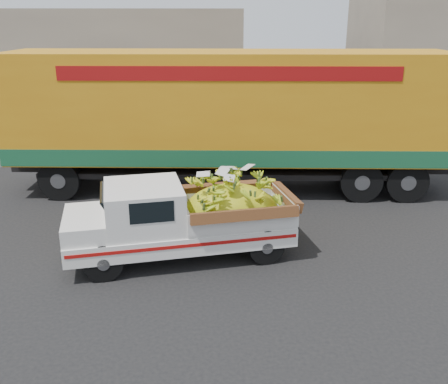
{
  "coord_description": "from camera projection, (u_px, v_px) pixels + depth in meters",
  "views": [
    {
      "loc": [
        -0.3,
        -9.57,
        4.59
      ],
      "look_at": [
        -0.05,
        0.52,
        1.09
      ],
      "focal_mm": 40.0,
      "sensor_mm": 36.0,
      "label": 1
    }
  ],
  "objects": [
    {
      "name": "semi_trailer",
      "position": [
        230.0,
        115.0,
        13.64
      ],
      "size": [
        12.03,
        3.02,
        3.8
      ],
      "rotation": [
        0.0,
        0.0,
        -0.04
      ],
      "color": "black",
      "rests_on": "ground"
    },
    {
      "name": "ground",
      "position": [
        227.0,
        249.0,
        10.55
      ],
      "size": [
        100.0,
        100.0,
        0.0
      ],
      "primitive_type": "plane",
      "color": "black",
      "rests_on": "ground"
    },
    {
      "name": "curb",
      "position": [
        221.0,
        162.0,
        16.62
      ],
      "size": [
        60.0,
        0.25,
        0.15
      ],
      "primitive_type": "cube",
      "color": "gray",
      "rests_on": "ground"
    },
    {
      "name": "building_left",
      "position": [
        46.0,
        67.0,
        23.2
      ],
      "size": [
        18.0,
        6.0,
        5.0
      ],
      "primitive_type": "cube",
      "color": "gray",
      "rests_on": "ground"
    },
    {
      "name": "pickup_truck",
      "position": [
        197.0,
        216.0,
        10.04
      ],
      "size": [
        4.69,
        2.47,
        1.56
      ],
      "rotation": [
        0.0,
        0.0,
        0.2
      ],
      "color": "black",
      "rests_on": "ground"
    },
    {
      "name": "sidewalk",
      "position": [
        220.0,
        147.0,
        18.6
      ],
      "size": [
        60.0,
        4.0,
        0.14
      ],
      "primitive_type": "cube",
      "color": "gray",
      "rests_on": "ground"
    }
  ]
}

